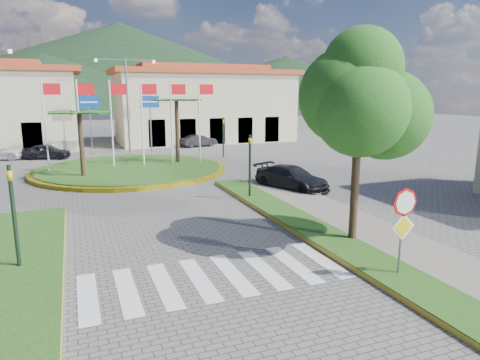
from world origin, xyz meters
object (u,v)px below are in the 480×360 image
object	(u,v)px
stop_sign	(403,218)
car_side_right	(292,178)
roundabout_island	(131,169)
car_dark_a	(47,151)
car_dark_b	(199,141)
deciduous_tree	(360,93)

from	to	relation	value
stop_sign	car_side_right	world-z (taller)	stop_sign
car_side_right	roundabout_island	bearing A→B (deg)	107.75
stop_sign	car_dark_a	world-z (taller)	stop_sign
car_dark_a	car_side_right	size ratio (longest dim) A/B	0.80
car_dark_a	car_dark_b	bearing A→B (deg)	-59.69
stop_sign	car_dark_b	xyz separation A→B (m)	(3.07, 31.27, -1.20)
stop_sign	car_side_right	bearing A→B (deg)	77.04
roundabout_island	car_dark_b	distance (m)	13.77
car_dark_b	car_side_right	distance (m)	19.98
car_dark_a	car_side_right	xyz separation A→B (m)	(12.96, -16.74, 0.04)
roundabout_island	car_dark_b	size ratio (longest dim) A/B	3.56
roundabout_island	car_dark_a	size ratio (longest dim) A/B	3.60
roundabout_island	car_side_right	size ratio (longest dim) A/B	2.87
deciduous_tree	car_dark_b	world-z (taller)	deciduous_tree
stop_sign	car_dark_b	distance (m)	31.44
car_dark_a	car_dark_b	xyz separation A→B (m)	(13.43, 3.23, -0.01)
car_dark_b	deciduous_tree	bearing A→B (deg)	163.44
deciduous_tree	stop_sign	bearing A→B (deg)	-101.18
car_dark_a	car_dark_b	world-z (taller)	car_dark_a
car_dark_a	roundabout_island	bearing A→B (deg)	-128.91
stop_sign	car_side_right	size ratio (longest dim) A/B	0.60
car_side_right	car_dark_a	bearing A→B (deg)	104.87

